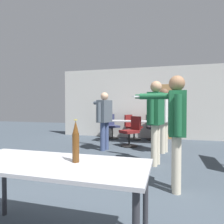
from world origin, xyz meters
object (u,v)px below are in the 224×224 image
object	(u,v)px
person_near_casual	(104,116)
office_chair_near_pushed	(153,128)
person_center_tall	(176,121)
office_chair_side_rolled	(132,128)
beer_bottle	(76,142)
person_far_watching	(155,114)
office_chair_far_left	(131,132)
office_chair_mid_tucked	(111,127)
person_left_plaid	(163,114)

from	to	relation	value
person_near_casual	office_chair_near_pushed	bearing A→B (deg)	-14.89
person_center_tall	office_chair_side_rolled	world-z (taller)	person_center_tall
office_chair_side_rolled	beer_bottle	size ratio (longest dim) A/B	2.42
person_center_tall	person_near_casual	bearing A→B (deg)	36.26
person_center_tall	person_far_watching	distance (m)	1.28
office_chair_far_left	beer_bottle	bearing A→B (deg)	136.47
person_near_casual	office_chair_far_left	bearing A→B (deg)	-26.16
person_near_casual	beer_bottle	size ratio (longest dim) A/B	4.31
office_chair_far_left	beer_bottle	xyz separation A→B (m)	(0.30, -4.46, 0.49)
person_far_watching	office_chair_mid_tucked	size ratio (longest dim) A/B	1.90
person_far_watching	office_chair_near_pushed	bearing A→B (deg)	20.56
person_center_tall	person_far_watching	xyz separation A→B (m)	(-0.36, 1.23, 0.05)
person_left_plaid	person_near_casual	world-z (taller)	person_left_plaid
person_left_plaid	office_chair_side_rolled	distance (m)	2.33
person_near_casual	office_chair_mid_tucked	bearing A→B (deg)	24.27
person_center_tall	office_chair_mid_tucked	xyz separation A→B (m)	(-2.19, 4.38, -0.58)
office_chair_side_rolled	office_chair_near_pushed	xyz separation A→B (m)	(0.75, 0.10, 0.00)
office_chair_near_pushed	beer_bottle	distance (m)	5.90
office_chair_far_left	beer_bottle	distance (m)	4.49
office_chair_side_rolled	person_left_plaid	bearing A→B (deg)	55.08
office_chair_far_left	office_chair_mid_tucked	world-z (taller)	office_chair_mid_tucked
person_left_plaid	office_chair_far_left	xyz separation A→B (m)	(-0.97, 0.62, -0.59)
office_chair_far_left	person_center_tall	bearing A→B (deg)	153.80
person_near_casual	person_far_watching	bearing A→B (deg)	-112.33
office_chair_side_rolled	office_chair_mid_tucked	distance (m)	0.82
person_left_plaid	person_center_tall	world-z (taller)	person_left_plaid
person_far_watching	person_near_casual	world-z (taller)	person_far_watching
person_center_tall	office_chair_mid_tucked	bearing A→B (deg)	24.58
office_chair_mid_tucked	beer_bottle	bearing A→B (deg)	59.87
person_left_plaid	office_chair_near_pushed	distance (m)	2.16
person_left_plaid	office_chair_near_pushed	world-z (taller)	person_left_plaid
office_chair_near_pushed	office_chair_far_left	bearing A→B (deg)	48.36
office_chair_side_rolled	beer_bottle	distance (m)	5.81
person_center_tall	office_chair_mid_tucked	world-z (taller)	person_center_tall
person_center_tall	office_chair_far_left	distance (m)	3.32
person_left_plaid	office_chair_near_pushed	size ratio (longest dim) A/B	1.86
person_near_casual	office_chair_mid_tucked	xyz separation A→B (m)	(-0.38, 2.08, -0.53)
person_center_tall	beer_bottle	xyz separation A→B (m)	(-0.88, -1.41, -0.10)
office_chair_far_left	office_chair_near_pushed	world-z (taller)	office_chair_far_left
person_near_casual	office_chair_mid_tucked	world-z (taller)	person_near_casual
person_near_casual	person_center_tall	bearing A→B (deg)	-127.73
person_near_casual	office_chair_side_rolled	bearing A→B (deg)	1.80
office_chair_mid_tucked	office_chair_near_pushed	bearing A→B (deg)	140.28
office_chair_far_left	beer_bottle	size ratio (longest dim) A/B	2.44
person_far_watching	person_center_tall	bearing A→B (deg)	-147.86
person_far_watching	person_near_casual	distance (m)	1.81
person_left_plaid	office_chair_mid_tucked	world-z (taller)	person_left_plaid
person_near_casual	beer_bottle	distance (m)	3.82
person_near_casual	beer_bottle	world-z (taller)	person_near_casual
office_chair_side_rolled	office_chair_far_left	world-z (taller)	office_chair_far_left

